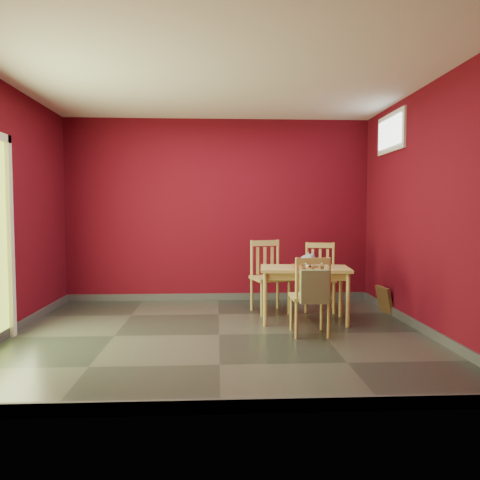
{
  "coord_description": "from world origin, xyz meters",
  "views": [
    {
      "loc": [
        -0.02,
        -4.99,
        1.33
      ],
      "look_at": [
        0.25,
        0.45,
        1.0
      ],
      "focal_mm": 35.0,
      "sensor_mm": 36.0,
      "label": 1
    }
  ],
  "objects_px": {
    "chair_near": "(310,295)",
    "cat": "(308,258)",
    "dining_table": "(305,274)",
    "chair_far_right": "(320,276)",
    "chair_far_left": "(269,275)",
    "tote_bag": "(314,287)",
    "picture_frame": "(384,300)"
  },
  "relations": [
    {
      "from": "chair_near",
      "to": "cat",
      "type": "bearing_deg",
      "value": 81.15
    },
    {
      "from": "dining_table",
      "to": "chair_far_right",
      "type": "distance_m",
      "value": 0.75
    },
    {
      "from": "dining_table",
      "to": "chair_far_right",
      "type": "bearing_deg",
      "value": 63.19
    },
    {
      "from": "chair_far_left",
      "to": "cat",
      "type": "height_order",
      "value": "chair_far_left"
    },
    {
      "from": "dining_table",
      "to": "chair_near",
      "type": "relative_size",
      "value": 1.31
    },
    {
      "from": "chair_far_left",
      "to": "chair_near",
      "type": "distance_m",
      "value": 1.24
    },
    {
      "from": "chair_far_left",
      "to": "tote_bag",
      "type": "height_order",
      "value": "chair_far_left"
    },
    {
      "from": "dining_table",
      "to": "cat",
      "type": "xyz_separation_m",
      "value": [
        0.05,
        0.07,
        0.18
      ]
    },
    {
      "from": "chair_far_right",
      "to": "chair_near",
      "type": "xyz_separation_m",
      "value": [
        -0.39,
        -1.29,
        -0.03
      ]
    },
    {
      "from": "tote_bag",
      "to": "picture_frame",
      "type": "relative_size",
      "value": 1.18
    },
    {
      "from": "chair_far_left",
      "to": "picture_frame",
      "type": "relative_size",
      "value": 2.69
    },
    {
      "from": "chair_near",
      "to": "tote_bag",
      "type": "xyz_separation_m",
      "value": [
        -0.0,
        -0.21,
        0.13
      ]
    },
    {
      "from": "picture_frame",
      "to": "chair_far_left",
      "type": "bearing_deg",
      "value": 175.22
    },
    {
      "from": "dining_table",
      "to": "picture_frame",
      "type": "height_order",
      "value": "dining_table"
    },
    {
      "from": "cat",
      "to": "chair_near",
      "type": "bearing_deg",
      "value": -115.18
    },
    {
      "from": "chair_far_right",
      "to": "chair_near",
      "type": "bearing_deg",
      "value": -106.94
    },
    {
      "from": "tote_bag",
      "to": "picture_frame",
      "type": "xyz_separation_m",
      "value": [
        1.21,
        1.29,
        -0.39
      ]
    },
    {
      "from": "tote_bag",
      "to": "picture_frame",
      "type": "distance_m",
      "value": 1.81
    },
    {
      "from": "chair_near",
      "to": "tote_bag",
      "type": "height_order",
      "value": "chair_near"
    },
    {
      "from": "chair_far_right",
      "to": "tote_bag",
      "type": "height_order",
      "value": "chair_far_right"
    },
    {
      "from": "tote_bag",
      "to": "cat",
      "type": "height_order",
      "value": "cat"
    },
    {
      "from": "tote_bag",
      "to": "cat",
      "type": "xyz_separation_m",
      "value": [
        0.11,
        0.9,
        0.2
      ]
    },
    {
      "from": "chair_far_right",
      "to": "tote_bag",
      "type": "distance_m",
      "value": 1.55
    },
    {
      "from": "chair_far_left",
      "to": "chair_near",
      "type": "relative_size",
      "value": 1.11
    },
    {
      "from": "chair_near",
      "to": "cat",
      "type": "distance_m",
      "value": 0.77
    },
    {
      "from": "dining_table",
      "to": "chair_near",
      "type": "bearing_deg",
      "value": -95.08
    },
    {
      "from": "picture_frame",
      "to": "cat",
      "type": "bearing_deg",
      "value": -160.58
    },
    {
      "from": "dining_table",
      "to": "chair_far_left",
      "type": "relative_size",
      "value": 1.18
    },
    {
      "from": "tote_bag",
      "to": "picture_frame",
      "type": "height_order",
      "value": "tote_bag"
    },
    {
      "from": "tote_bag",
      "to": "picture_frame",
      "type": "bearing_deg",
      "value": 46.8
    },
    {
      "from": "dining_table",
      "to": "tote_bag",
      "type": "height_order",
      "value": "tote_bag"
    },
    {
      "from": "chair_far_left",
      "to": "cat",
      "type": "distance_m",
      "value": 0.72
    }
  ]
}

